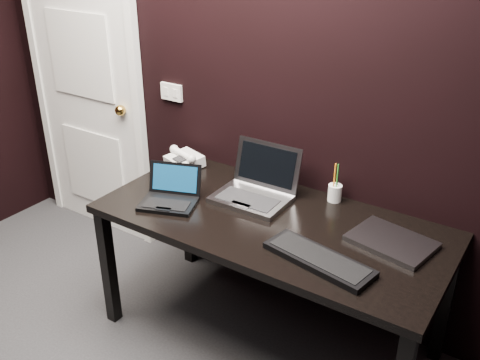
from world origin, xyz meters
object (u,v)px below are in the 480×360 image
Objects in this scene: pen_cup at (335,192)px; closed_laptop at (392,242)px; silver_laptop at (255,189)px; ext_keyboard at (319,259)px; desk_phone at (184,160)px; netbook at (170,196)px; desk at (270,232)px; door at (86,86)px; mobile_phone at (163,176)px.

closed_laptop is at bearing -31.34° from pen_cup.
silver_laptop is 0.63m from ext_keyboard.
silver_laptop reaches higher than desk_phone.
silver_laptop is (0.33, 0.28, 0.01)m from netbook.
silver_laptop reaches higher than ext_keyboard.
pen_cup is at bearing 62.16° from desk.
desk is 4.94× the size of netbook.
door is 1.73m from desk.
desk is at bearing 150.36° from ext_keyboard.
door is at bearing 167.18° from desk.
ext_keyboard is 5.46× the size of mobile_phone.
mobile_phone is (-1.27, -0.08, 0.02)m from closed_laptop.
silver_laptop is at bearing 141.37° from desk.
ext_keyboard is 1.28× the size of closed_laptop.
ext_keyboard is at bearing -12.01° from mobile_phone.
ext_keyboard reaches higher than closed_laptop.
desk is at bearing -12.82° from door.
pen_cup is (0.91, 0.09, 0.01)m from desk_phone.
silver_laptop is 1.60× the size of desk_phone.
netbook is 1.44× the size of desk_phone.
desk is 3.37× the size of ext_keyboard.
desk is 4.31× the size of closed_laptop.
netbook is 0.44m from silver_laptop.
desk_phone reaches higher than ext_keyboard.
mobile_phone is at bearing 178.02° from desk.
desk_phone is 0.22m from mobile_phone.
closed_laptop is at bearing 12.97° from netbook.
door is 2.25m from closed_laptop.
netbook is at bearing -145.13° from pen_cup.
mobile_phone reaches higher than ext_keyboard.
netbook reaches higher than closed_laptop.
netbook reaches higher than desk_phone.
door is 5.60× the size of silver_laptop.
desk is 0.71m from mobile_phone.
desk_phone is at bearing 96.77° from mobile_phone.
silver_laptop is 0.74m from closed_laptop.
desk_phone is (-0.73, 0.25, 0.12)m from desk.
mobile_phone is (0.94, -0.35, -0.27)m from door.
door is 0.96m from desk_phone.
netbook is at bearing -139.80° from silver_laptop.
closed_laptop is at bearing 3.66° from mobile_phone.
silver_laptop is at bearing 177.25° from closed_laptop.
closed_laptop is at bearing 10.62° from desk.
silver_laptop is at bearing -9.05° from door.
pen_cup is (-0.38, 0.23, 0.04)m from closed_laptop.
desk is at bearing -18.60° from desk_phone.
pen_cup reaches higher than desk_phone.
silver_laptop reaches higher than desk.
desk is 0.40m from pen_cup.
netbook is 0.68× the size of ext_keyboard.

